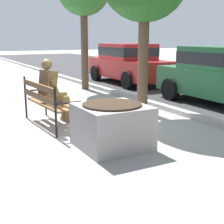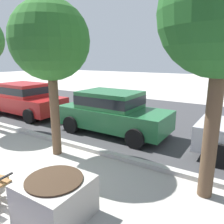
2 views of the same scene
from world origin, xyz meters
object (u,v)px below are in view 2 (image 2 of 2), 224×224
parked_car_red (25,98)px  street_tree_down_street (50,42)px  concrete_planter (56,198)px  parked_car_green (112,111)px

parked_car_red → street_tree_down_street: bearing=-27.6°
concrete_planter → parked_car_red: bearing=146.6°
parked_car_red → parked_car_green: (5.01, 0.00, 0.00)m
parked_car_red → parked_car_green: size_ratio=1.00×
concrete_planter → street_tree_down_street: bearing=135.6°
street_tree_down_street → parked_car_green: street_tree_down_street is taller
concrete_planter → street_tree_down_street: 3.88m
parked_car_red → parked_car_green: bearing=0.0°
street_tree_down_street → parked_car_green: bearing=80.8°
concrete_planter → street_tree_down_street: size_ratio=0.26×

